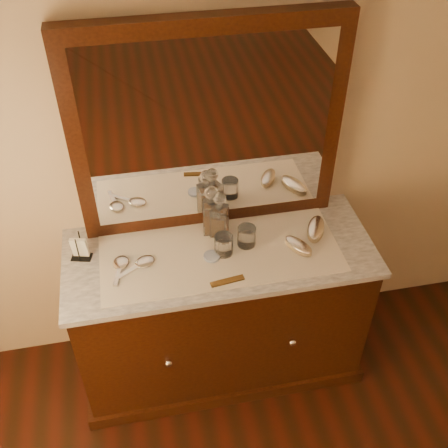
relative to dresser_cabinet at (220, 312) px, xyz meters
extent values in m
plane|color=tan|center=(0.00, 0.29, 0.99)|extent=(4.50, 4.50, 0.00)
cube|color=black|center=(0.00, 0.00, 0.00)|extent=(1.40, 0.55, 0.82)
cube|color=black|center=(0.00, 0.00, -0.37)|extent=(1.46, 0.59, 0.08)
sphere|color=silver|center=(-0.30, -0.28, 0.04)|extent=(0.04, 0.04, 0.04)
sphere|color=silver|center=(0.30, -0.28, 0.04)|extent=(0.04, 0.04, 0.04)
cube|color=white|center=(0.00, 0.00, 0.42)|extent=(1.44, 0.59, 0.03)
cube|color=black|center=(0.00, 0.25, 0.94)|extent=(1.20, 0.08, 1.00)
cube|color=white|center=(0.00, 0.21, 0.94)|extent=(1.06, 0.01, 0.86)
cube|color=silver|center=(0.00, -0.02, 0.44)|extent=(1.10, 0.45, 0.00)
cylinder|color=white|center=(-0.04, -0.04, 0.45)|extent=(0.08, 0.08, 0.01)
cube|color=brown|center=(-0.01, -0.20, 0.45)|extent=(0.15, 0.05, 0.01)
cube|color=black|center=(-0.63, 0.08, 0.44)|extent=(0.10, 0.07, 0.01)
cylinder|color=black|center=(-0.63, 0.05, 0.51)|extent=(0.01, 0.01, 0.14)
cylinder|color=black|center=(-0.62, 0.11, 0.51)|extent=(0.01, 0.01, 0.14)
cube|color=white|center=(-0.63, 0.08, 0.50)|extent=(0.08, 0.05, 0.11)
cube|color=#975116|center=(-0.01, 0.14, 0.50)|extent=(0.07, 0.07, 0.12)
cube|color=white|center=(-0.01, 0.14, 0.53)|extent=(0.09, 0.09, 0.17)
cylinder|color=white|center=(-0.01, 0.14, 0.63)|extent=(0.04, 0.04, 0.03)
sphere|color=white|center=(-0.01, 0.14, 0.67)|extent=(0.07, 0.07, 0.07)
cube|color=#975116|center=(0.02, 0.11, 0.50)|extent=(0.08, 0.08, 0.11)
cube|color=white|center=(0.02, 0.11, 0.52)|extent=(0.10, 0.10, 0.16)
cylinder|color=white|center=(0.02, 0.11, 0.62)|extent=(0.04, 0.04, 0.03)
sphere|color=white|center=(0.02, 0.11, 0.66)|extent=(0.08, 0.08, 0.06)
ellipsoid|color=#9B835F|center=(0.36, -0.07, 0.46)|extent=(0.14, 0.17, 0.02)
ellipsoid|color=silver|center=(0.36, -0.07, 0.47)|extent=(0.14, 0.17, 0.02)
ellipsoid|color=#9B835F|center=(0.47, 0.03, 0.46)|extent=(0.15, 0.19, 0.03)
ellipsoid|color=silver|center=(0.47, 0.03, 0.48)|extent=(0.15, 0.19, 0.03)
ellipsoid|color=silver|center=(-0.45, 0.00, 0.45)|extent=(0.09, 0.10, 0.02)
cube|color=silver|center=(-0.47, -0.08, 0.45)|extent=(0.05, 0.12, 0.01)
ellipsoid|color=silver|center=(-0.35, -0.02, 0.45)|extent=(0.12, 0.11, 0.02)
cube|color=silver|center=(-0.42, -0.06, 0.45)|extent=(0.11, 0.08, 0.01)
cylinder|color=white|center=(0.01, -0.02, 0.49)|extent=(0.09, 0.09, 0.10)
cylinder|color=white|center=(0.13, 0.02, 0.49)|extent=(0.09, 0.09, 0.10)
camera|label=1|loc=(-0.33, -1.76, 2.16)|focal=43.00mm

